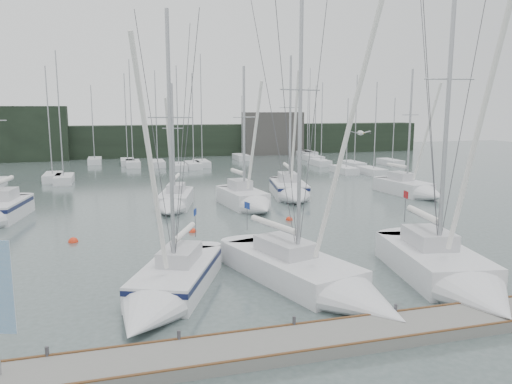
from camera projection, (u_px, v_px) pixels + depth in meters
ground at (304, 289)px, 21.81m from camera, size 160.00×160.00×0.00m
dock at (359, 335)px, 17.04m from camera, size 24.00×2.00×0.40m
far_treeline at (162, 141)px, 80.10m from camera, size 90.00×4.00×5.00m
far_building_left at (24, 134)px, 72.48m from camera, size 12.00×3.00×8.00m
far_building_right at (273, 133)px, 82.96m from camera, size 10.00×3.00×7.00m
mast_forest at (183, 165)px, 64.17m from camera, size 57.63×28.33×14.69m
sailboat_near_left at (165, 290)px, 20.20m from camera, size 5.98×9.14×12.61m
sailboat_near_center at (324, 283)px, 21.12m from camera, size 5.90×10.81×14.66m
sailboat_near_right at (454, 277)px, 21.61m from camera, size 4.88×10.15×15.40m
sailboat_mid_b at (173, 203)px, 38.52m from camera, size 4.14×7.68×10.41m
sailboat_mid_c at (249, 201)px, 38.79m from camera, size 3.54×7.61×11.77m
sailboat_mid_d at (291, 192)px, 43.21m from camera, size 4.30×8.89×13.09m
sailboat_mid_e at (415, 190)px, 44.36m from camera, size 3.39×8.16×11.97m
buoy_a at (192, 232)px, 31.82m from camera, size 0.51×0.51×0.51m
buoy_b at (289, 220)px, 35.16m from camera, size 0.49×0.49×0.49m
buoy_c at (73, 242)px, 29.42m from camera, size 0.58×0.58×0.58m
dock_banner at (0, 295)px, 13.70m from camera, size 0.59×0.22×4.02m
seagull at (360, 133)px, 20.36m from camera, size 0.98×0.45×0.19m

